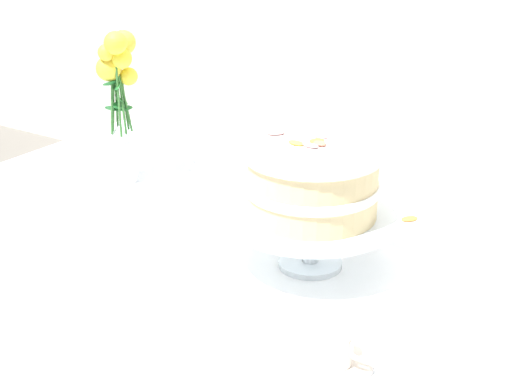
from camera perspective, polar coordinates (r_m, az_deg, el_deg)
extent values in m
cube|color=white|center=(1.49, -2.37, -4.31)|extent=(1.40, 1.00, 0.03)
cylinder|color=brown|center=(2.27, -8.64, -5.30)|extent=(0.06, 0.06, 0.71)
cube|color=white|center=(1.40, 3.84, -5.30)|extent=(0.35, 0.35, 0.00)
cylinder|color=silver|center=(1.40, 3.85, -5.06)|extent=(0.11, 0.11, 0.01)
cylinder|color=silver|center=(1.38, 3.89, -3.49)|extent=(0.03, 0.03, 0.07)
cylinder|color=silver|center=(1.36, 3.93, -1.83)|extent=(0.29, 0.29, 0.01)
cylinder|color=beige|center=(1.35, 3.96, -0.77)|extent=(0.22, 0.22, 0.04)
cylinder|color=white|center=(1.34, 4.00, 0.39)|extent=(0.22, 0.22, 0.02)
cylinder|color=beige|center=(1.33, 4.03, 1.57)|extent=(0.22, 0.22, 0.04)
cylinder|color=white|center=(1.32, 4.07, 2.88)|extent=(0.23, 0.23, 0.02)
ellipsoid|color=pink|center=(1.37, 1.46, 4.23)|extent=(0.04, 0.04, 0.01)
ellipsoid|color=pink|center=(1.36, 4.58, 3.95)|extent=(0.03, 0.03, 0.00)
ellipsoid|color=yellow|center=(1.32, 2.77, 3.46)|extent=(0.04, 0.03, 0.01)
ellipsoid|color=pink|center=(1.31, 3.90, 3.32)|extent=(0.03, 0.02, 0.01)
ellipsoid|color=#E56B51|center=(1.32, 4.53, 3.44)|extent=(0.03, 0.03, 0.01)
ellipsoid|color=orange|center=(1.33, 4.30, 3.62)|extent=(0.03, 0.03, 0.01)
cylinder|color=silver|center=(1.80, -9.46, 1.90)|extent=(0.07, 0.07, 0.07)
cone|color=silver|center=(1.78, -9.59, 3.87)|extent=(0.09, 0.09, 0.06)
cylinder|color=#2D6028|center=(1.75, -9.47, 6.68)|extent=(0.02, 0.01, 0.16)
sphere|color=yellow|center=(1.73, -9.47, 9.29)|extent=(0.04, 0.04, 0.04)
cylinder|color=#2D6028|center=(1.77, -9.16, 6.11)|extent=(0.02, 0.02, 0.12)
sphere|color=yellow|center=(1.76, -8.97, 8.06)|extent=(0.04, 0.04, 0.04)
ellipsoid|color=#236B2D|center=(1.77, -9.40, 5.86)|extent=(0.04, 0.05, 0.01)
cylinder|color=#2D6028|center=(1.77, -9.38, 7.27)|extent=(0.01, 0.03, 0.19)
sphere|color=yellow|center=(1.76, -9.35, 10.38)|extent=(0.05, 0.05, 0.05)
ellipsoid|color=#236B2D|center=(1.77, -9.56, 6.11)|extent=(0.02, 0.04, 0.02)
cylinder|color=#2D6028|center=(1.77, -9.86, 7.08)|extent=(0.02, 0.01, 0.18)
sphere|color=yellow|center=(1.76, -10.09, 9.99)|extent=(0.04, 0.04, 0.04)
ellipsoid|color=#236B2D|center=(1.76, -9.65, 6.55)|extent=(0.05, 0.04, 0.02)
cylinder|color=#2D6028|center=(1.77, -10.05, 6.35)|extent=(0.01, 0.01, 0.14)
sphere|color=yellow|center=(1.75, -10.36, 8.58)|extent=(0.06, 0.06, 0.06)
ellipsoid|color=#236B2D|center=(1.77, -9.97, 5.83)|extent=(0.05, 0.03, 0.02)
cylinder|color=#2D6028|center=(1.75, -10.14, 6.85)|extent=(0.01, 0.02, 0.18)
sphere|color=yellow|center=(1.73, -10.52, 9.67)|extent=(0.04, 0.04, 0.04)
ellipsoid|color=#236B2D|center=(1.75, -10.13, 7.58)|extent=(0.03, 0.05, 0.02)
cylinder|color=#2D6028|center=(1.73, -9.73, 7.14)|extent=(0.02, 0.02, 0.20)
sphere|color=yellow|center=(1.70, -9.90, 10.34)|extent=(0.05, 0.05, 0.05)
ellipsoid|color=#236B2D|center=(1.75, -9.78, 7.39)|extent=(0.04, 0.04, 0.02)
cylinder|color=silver|center=(1.15, 4.95, -11.89)|extent=(0.13, 0.13, 0.01)
cylinder|color=silver|center=(1.13, 5.00, -10.53)|extent=(0.07, 0.07, 0.06)
torus|color=silver|center=(1.11, 7.16, -11.07)|extent=(0.03, 0.01, 0.03)
ellipsoid|color=orange|center=(1.62, 10.79, -1.86)|extent=(0.04, 0.04, 0.01)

